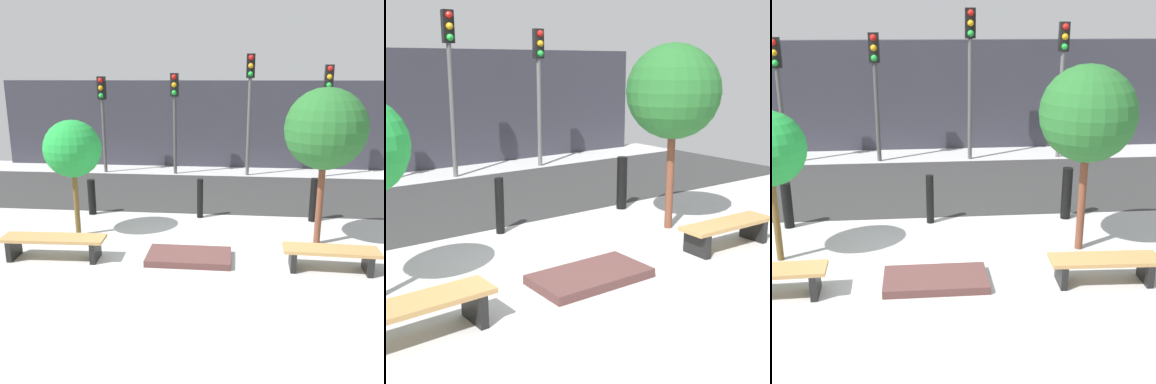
# 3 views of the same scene
# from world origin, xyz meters

# --- Properties ---
(ground_plane) EXTENTS (18.00, 18.00, 0.00)m
(ground_plane) POSITION_xyz_m (0.00, 0.00, 0.00)
(ground_plane) COLOR #B5B5B5
(road_strip) EXTENTS (18.00, 4.30, 0.01)m
(road_strip) POSITION_xyz_m (0.00, 4.90, 0.01)
(road_strip) COLOR #323232
(road_strip) RESTS_ON ground
(building_facade) EXTENTS (16.20, 0.50, 3.23)m
(building_facade) POSITION_xyz_m (0.00, 8.88, 1.61)
(building_facade) COLOR #33333D
(building_facade) RESTS_ON ground
(bench_left) EXTENTS (1.97, 0.55, 0.45)m
(bench_left) POSITION_xyz_m (-2.56, -0.25, 0.33)
(bench_left) COLOR black
(bench_left) RESTS_ON ground
(bench_right) EXTENTS (1.69, 0.54, 0.42)m
(bench_right) POSITION_xyz_m (2.56, -0.25, 0.30)
(bench_right) COLOR black
(bench_right) RESTS_ON ground
(planter_bed) EXTENTS (1.59, 0.86, 0.13)m
(planter_bed) POSITION_xyz_m (0.00, -0.05, 0.06)
(planter_bed) COLOR #533330
(planter_bed) RESTS_ON ground
(tree_behind_left_bench) EXTENTS (1.20, 1.20, 2.52)m
(tree_behind_left_bench) POSITION_xyz_m (-2.56, 1.03, 1.91)
(tree_behind_left_bench) COLOR brown
(tree_behind_left_bench) RESTS_ON ground
(tree_behind_right_bench) EXTENTS (1.60, 1.60, 3.19)m
(tree_behind_right_bench) POSITION_xyz_m (2.56, 1.03, 2.38)
(tree_behind_right_bench) COLOR brown
(tree_behind_right_bench) RESTS_ON ground
(bollard_far_left) EXTENTS (0.19, 0.19, 0.89)m
(bollard_far_left) POSITION_xyz_m (-2.73, 2.50, 0.45)
(bollard_far_left) COLOR black
(bollard_far_left) RESTS_ON ground
(bollard_left) EXTENTS (0.15, 0.15, 0.97)m
(bollard_left) POSITION_xyz_m (0.00, 2.50, 0.49)
(bollard_left) COLOR black
(bollard_left) RESTS_ON ground
(bollard_center) EXTENTS (0.20, 0.20, 1.05)m
(bollard_center) POSITION_xyz_m (2.73, 2.50, 0.52)
(bollard_center) COLOR black
(bollard_center) RESTS_ON ground
(traffic_light_west) EXTENTS (0.28, 0.27, 3.37)m
(traffic_light_west) POSITION_xyz_m (-3.84, 7.34, 2.34)
(traffic_light_west) COLOR #4D4D4D
(traffic_light_west) RESTS_ON ground
(traffic_light_mid_west) EXTENTS (0.28, 0.27, 3.48)m
(traffic_light_mid_west) POSITION_xyz_m (-1.28, 7.34, 2.41)
(traffic_light_mid_west) COLOR #474747
(traffic_light_mid_west) RESTS_ON ground
(traffic_light_mid_east) EXTENTS (0.28, 0.27, 4.10)m
(traffic_light_mid_east) POSITION_xyz_m (1.28, 7.34, 2.81)
(traffic_light_mid_east) COLOR #555555
(traffic_light_mid_east) RESTS_ON ground
(traffic_light_east) EXTENTS (0.28, 0.27, 3.75)m
(traffic_light_east) POSITION_xyz_m (3.84, 7.34, 2.58)
(traffic_light_east) COLOR #5F5F5F
(traffic_light_east) RESTS_ON ground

